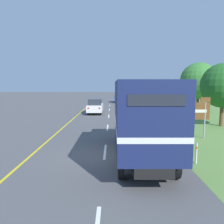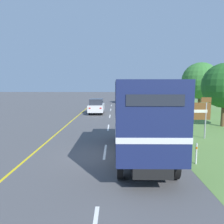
{
  "view_description": "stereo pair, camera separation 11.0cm",
  "coord_description": "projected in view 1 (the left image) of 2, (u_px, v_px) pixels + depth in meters",
  "views": [
    {
      "loc": [
        0.37,
        -10.54,
        3.52
      ],
      "look_at": [
        0.3,
        8.13,
        1.2
      ],
      "focal_mm": 35.0,
      "sensor_mm": 36.0,
      "label": 1
    },
    {
      "loc": [
        0.48,
        -10.54,
        3.52
      ],
      "look_at": [
        0.3,
        8.13,
        1.2
      ],
      "focal_mm": 35.0,
      "sensor_mm": 36.0,
      "label": 2
    }
  ],
  "objects": [
    {
      "name": "ground_plane",
      "position": [
        105.0,
        156.0,
        10.9
      ],
      "size": [
        200.0,
        200.0,
        0.0
      ],
      "primitive_type": "plane",
      "color": "#515154"
    },
    {
      "name": "edge_line_yellow",
      "position": [
        77.0,
        116.0,
        24.99
      ],
      "size": [
        0.12,
        59.45,
        0.01
      ],
      "primitive_type": "cube",
      "color": "yellow",
      "rests_on": "ground"
    },
    {
      "name": "centre_dash_near",
      "position": [
        106.0,
        151.0,
        11.6
      ],
      "size": [
        0.12,
        2.6,
        0.01
      ],
      "primitive_type": "cube",
      "color": "white",
      "rests_on": "ground"
    },
    {
      "name": "centre_dash_mid_a",
      "position": [
        108.0,
        127.0,
        18.15
      ],
      "size": [
        0.12,
        2.6,
        0.01
      ],
      "primitive_type": "cube",
      "color": "white",
      "rests_on": "ground"
    },
    {
      "name": "centre_dash_mid_b",
      "position": [
        110.0,
        116.0,
        24.7
      ],
      "size": [
        0.12,
        2.6,
        0.01
      ],
      "primitive_type": "cube",
      "color": "white",
      "rests_on": "ground"
    },
    {
      "name": "centre_dash_far",
      "position": [
        110.0,
        110.0,
        31.25
      ],
      "size": [
        0.12,
        2.6,
        0.01
      ],
      "primitive_type": "cube",
      "color": "white",
      "rests_on": "ground"
    },
    {
      "name": "centre_dash_farthest",
      "position": [
        111.0,
        105.0,
        37.8
      ],
      "size": [
        0.12,
        2.6,
        0.01
      ],
      "primitive_type": "cube",
      "color": "white",
      "rests_on": "ground"
    },
    {
      "name": "horse_trailer_truck",
      "position": [
        142.0,
        116.0,
        10.33
      ],
      "size": [
        2.41,
        7.82,
        3.69
      ],
      "color": "black",
      "rests_on": "ground"
    },
    {
      "name": "lead_car_white",
      "position": [
        96.0,
        106.0,
        26.88
      ],
      "size": [
        1.8,
        4.09,
        1.84
      ],
      "color": "black",
      "rests_on": "ground"
    },
    {
      "name": "lead_car_blue_ahead",
      "position": [
        120.0,
        97.0,
        44.36
      ],
      "size": [
        1.8,
        4.43,
        2.09
      ],
      "color": "black",
      "rests_on": "ground"
    },
    {
      "name": "highway_sign",
      "position": [
        196.0,
        112.0,
        14.29
      ],
      "size": [
        2.02,
        0.09,
        2.72
      ],
      "color": "#9E9EA3",
      "rests_on": "ground"
    },
    {
      "name": "roadside_tree_near",
      "position": [
        224.0,
        86.0,
        18.3
      ],
      "size": [
        3.76,
        3.76,
        5.36
      ],
      "color": "brown",
      "rests_on": "ground"
    },
    {
      "name": "roadside_tree_mid",
      "position": [
        200.0,
        81.0,
        28.07
      ],
      "size": [
        4.67,
        4.67,
        6.39
      ],
      "color": "brown",
      "rests_on": "ground"
    },
    {
      "name": "delineator_post",
      "position": [
        197.0,
        153.0,
        9.73
      ],
      "size": [
        0.08,
        0.08,
        0.95
      ],
      "color": "white",
      "rests_on": "ground"
    }
  ]
}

